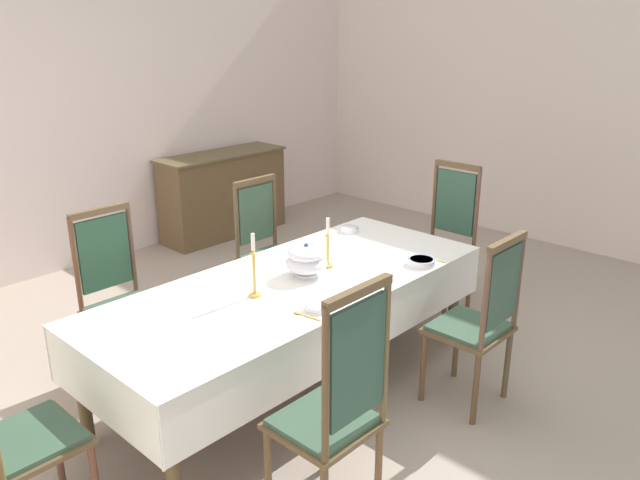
# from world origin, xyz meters

# --- Properties ---
(ground) EXTENTS (7.61, 5.68, 0.04)m
(ground) POSITION_xyz_m (0.00, 0.00, -0.02)
(ground) COLOR #A39384
(back_wall) EXTENTS (7.61, 0.08, 3.34)m
(back_wall) POSITION_xyz_m (0.00, 2.88, 1.67)
(back_wall) COLOR silver
(back_wall) RESTS_ON ground
(right_wall) EXTENTS (0.08, 5.68, 3.34)m
(right_wall) POSITION_xyz_m (3.84, 0.00, 1.67)
(right_wall) COLOR silver
(right_wall) RESTS_ON ground
(dining_table) EXTENTS (2.58, 1.03, 0.74)m
(dining_table) POSITION_xyz_m (0.00, -0.18, 0.67)
(dining_table) COLOR brown
(dining_table) RESTS_ON ground
(tablecloth) EXTENTS (2.60, 1.05, 0.33)m
(tablecloth) POSITION_xyz_m (0.00, -0.18, 0.66)
(tablecloth) COLOR white
(tablecloth) RESTS_ON dining_table
(chair_south_a) EXTENTS (0.44, 0.42, 1.22)m
(chair_south_a) POSITION_xyz_m (-0.66, -1.11, 0.61)
(chair_south_a) COLOR brown
(chair_south_a) RESTS_ON ground
(chair_north_a) EXTENTS (0.44, 0.42, 1.13)m
(chair_north_a) POSITION_xyz_m (-0.66, 0.74, 0.58)
(chair_north_a) COLOR brown
(chair_north_a) RESTS_ON ground
(chair_south_b) EXTENTS (0.44, 0.42, 1.10)m
(chair_south_b) POSITION_xyz_m (0.62, -1.11, 0.57)
(chair_south_b) COLOR brown
(chair_south_b) RESTS_ON ground
(chair_north_b) EXTENTS (0.44, 0.42, 1.09)m
(chair_north_b) POSITION_xyz_m (0.62, 0.74, 0.57)
(chair_north_b) COLOR brown
(chair_north_b) RESTS_ON ground
(chair_head_west) EXTENTS (0.42, 0.44, 1.15)m
(chair_head_west) POSITION_xyz_m (-1.70, -0.18, 0.58)
(chair_head_west) COLOR brown
(chair_head_west) RESTS_ON ground
(chair_head_east) EXTENTS (0.42, 0.44, 1.17)m
(chair_head_east) POSITION_xyz_m (1.70, -0.18, 0.59)
(chair_head_east) COLOR brown
(chair_head_east) RESTS_ON ground
(soup_tureen) EXTENTS (0.26, 0.26, 0.21)m
(soup_tureen) POSITION_xyz_m (0.11, -0.18, 0.84)
(soup_tureen) COLOR white
(soup_tureen) RESTS_ON tablecloth
(candlestick_west) EXTENTS (0.07, 0.07, 0.38)m
(candlestick_west) POSITION_xyz_m (-0.31, -0.18, 0.89)
(candlestick_west) COLOR gold
(candlestick_west) RESTS_ON tablecloth
(candlestick_east) EXTENTS (0.07, 0.07, 0.33)m
(candlestick_east) POSITION_xyz_m (0.31, -0.18, 0.87)
(candlestick_east) COLOR gold
(candlestick_east) RESTS_ON tablecloth
(bowl_near_left) EXTENTS (0.18, 0.18, 0.04)m
(bowl_near_left) POSITION_xyz_m (0.75, -0.60, 0.76)
(bowl_near_left) COLOR white
(bowl_near_left) RESTS_ON tablecloth
(bowl_near_right) EXTENTS (0.14, 0.14, 0.03)m
(bowl_near_right) POSITION_xyz_m (-0.20, -0.57, 0.76)
(bowl_near_right) COLOR white
(bowl_near_right) RESTS_ON tablecloth
(bowl_far_left) EXTENTS (0.14, 0.14, 0.03)m
(bowl_far_left) POSITION_xyz_m (0.94, 0.18, 0.76)
(bowl_far_left) COLOR white
(bowl_far_left) RESTS_ON tablecloth
(spoon_primary) EXTENTS (0.04, 0.18, 0.01)m
(spoon_primary) POSITION_xyz_m (0.86, -0.57, 0.74)
(spoon_primary) COLOR gold
(spoon_primary) RESTS_ON tablecloth
(spoon_secondary) EXTENTS (0.04, 0.18, 0.01)m
(spoon_secondary) POSITION_xyz_m (-0.30, -0.54, 0.74)
(spoon_secondary) COLOR gold
(spoon_secondary) RESTS_ON tablecloth
(sideboard) EXTENTS (1.44, 0.48, 0.90)m
(sideboard) POSITION_xyz_m (1.64, 2.56, 0.45)
(sideboard) COLOR brown
(sideboard) RESTS_ON ground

